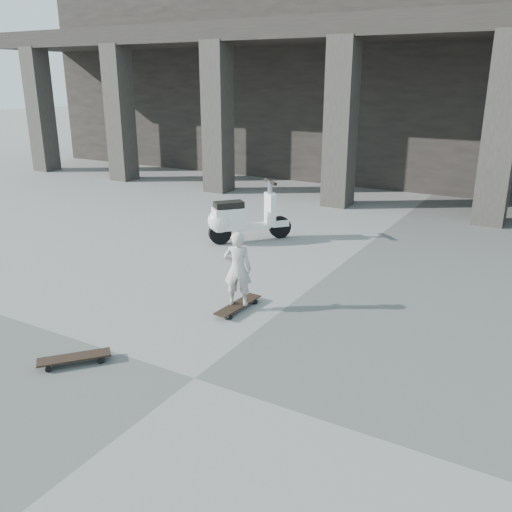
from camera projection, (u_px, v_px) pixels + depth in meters
The scene contains 6 objects.
ground at pixel (194, 378), 5.84m from camera, with size 90.00×90.00×0.00m, color #51514E.
colonnade at pixel (464, 78), 16.19m from camera, with size 28.00×8.82×6.00m.
longboard at pixel (238, 305), 7.53m from camera, with size 0.25×0.89×0.09m.
skateboard_spare at pixel (74, 358), 6.11m from camera, with size 0.67×0.74×0.09m.
child at pixel (238, 269), 7.36m from camera, with size 0.38×0.25×1.05m, color #BBB3A8.
scooter at pixel (236, 219), 10.48m from camera, with size 1.22×1.40×1.19m.
Camera 1 is at (3.14, -4.10, 3.10)m, focal length 38.00 mm.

